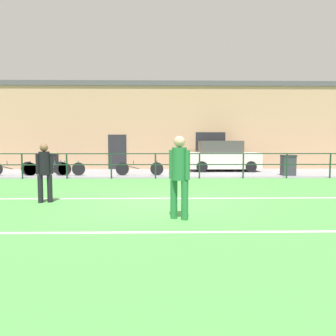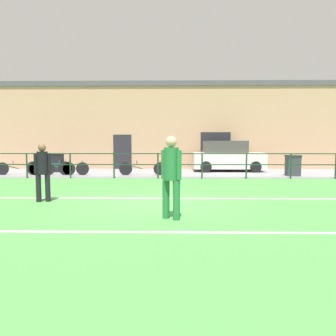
{
  "view_description": "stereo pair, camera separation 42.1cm",
  "coord_description": "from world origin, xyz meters",
  "px_view_note": "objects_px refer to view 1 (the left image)",
  "views": [
    {
      "loc": [
        0.3,
        -8.6,
        1.64
      ],
      "look_at": [
        0.51,
        2.97,
        0.72
      ],
      "focal_mm": 34.55,
      "sensor_mm": 36.0,
      "label": 1
    },
    {
      "loc": [
        0.72,
        -8.6,
        1.64
      ],
      "look_at": [
        0.51,
        2.97,
        0.72
      ],
      "focal_mm": 34.55,
      "sensor_mm": 36.0,
      "label": 2
    }
  ],
  "objects_px": {
    "player_goalkeeper": "(45,169)",
    "bicycle_parked_3": "(44,168)",
    "parked_car_red": "(223,157)",
    "trash_bin_1": "(288,165)",
    "bicycle_parked_2": "(48,169)",
    "bicycle_parked_0": "(13,169)",
    "bicycle_parked_4": "(61,169)",
    "player_striker": "(179,172)",
    "trash_bin_0": "(52,163)",
    "bicycle_parked_1": "(139,169)"
  },
  "relations": [
    {
      "from": "bicycle_parked_0",
      "to": "bicycle_parked_2",
      "type": "distance_m",
      "value": 1.67
    },
    {
      "from": "player_striker",
      "to": "bicycle_parked_0",
      "type": "bearing_deg",
      "value": 161.78
    },
    {
      "from": "bicycle_parked_3",
      "to": "trash_bin_0",
      "type": "relative_size",
      "value": 2.24
    },
    {
      "from": "trash_bin_0",
      "to": "bicycle_parked_1",
      "type": "bearing_deg",
      "value": -19.27
    },
    {
      "from": "bicycle_parked_0",
      "to": "bicycle_parked_4",
      "type": "xyz_separation_m",
      "value": [
        2.31,
        0.0,
        0.01
      ]
    },
    {
      "from": "bicycle_parked_4",
      "to": "trash_bin_0",
      "type": "distance_m",
      "value": 1.98
    },
    {
      "from": "bicycle_parked_2",
      "to": "bicycle_parked_4",
      "type": "distance_m",
      "value": 0.64
    },
    {
      "from": "bicycle_parked_2",
      "to": "bicycle_parked_4",
      "type": "xyz_separation_m",
      "value": [
        0.64,
        0.0,
        0.01
      ]
    },
    {
      "from": "bicycle_parked_1",
      "to": "trash_bin_1",
      "type": "height_order",
      "value": "trash_bin_1"
    },
    {
      "from": "bicycle_parked_3",
      "to": "bicycle_parked_4",
      "type": "height_order",
      "value": "bicycle_parked_3"
    },
    {
      "from": "bicycle_parked_0",
      "to": "player_striker",
      "type": "bearing_deg",
      "value": -49.66
    },
    {
      "from": "trash_bin_1",
      "to": "bicycle_parked_4",
      "type": "bearing_deg",
      "value": 179.17
    },
    {
      "from": "player_goalkeeper",
      "to": "parked_car_red",
      "type": "bearing_deg",
      "value": -143.21
    },
    {
      "from": "bicycle_parked_1",
      "to": "trash_bin_1",
      "type": "relative_size",
      "value": 2.32
    },
    {
      "from": "bicycle_parked_3",
      "to": "trash_bin_1",
      "type": "relative_size",
      "value": 2.26
    },
    {
      "from": "player_goalkeeper",
      "to": "player_striker",
      "type": "distance_m",
      "value": 4.07
    },
    {
      "from": "bicycle_parked_1",
      "to": "bicycle_parked_2",
      "type": "distance_m",
      "value": 4.48
    },
    {
      "from": "bicycle_parked_0",
      "to": "trash_bin_0",
      "type": "height_order",
      "value": "trash_bin_0"
    },
    {
      "from": "bicycle_parked_0",
      "to": "bicycle_parked_3",
      "type": "xyz_separation_m",
      "value": [
        1.51,
        0.0,
        0.02
      ]
    },
    {
      "from": "bicycle_parked_2",
      "to": "bicycle_parked_4",
      "type": "height_order",
      "value": "bicycle_parked_4"
    },
    {
      "from": "bicycle_parked_3",
      "to": "bicycle_parked_0",
      "type": "bearing_deg",
      "value": 180.0
    },
    {
      "from": "player_striker",
      "to": "bicycle_parked_1",
      "type": "distance_m",
      "value": 9.12
    },
    {
      "from": "parked_car_red",
      "to": "bicycle_parked_0",
      "type": "bearing_deg",
      "value": -167.12
    },
    {
      "from": "bicycle_parked_0",
      "to": "bicycle_parked_1",
      "type": "bearing_deg",
      "value": 0.0
    },
    {
      "from": "player_goalkeeper",
      "to": "bicycle_parked_3",
      "type": "xyz_separation_m",
      "value": [
        -2.55,
        7.0,
        -0.54
      ]
    },
    {
      "from": "parked_car_red",
      "to": "trash_bin_1",
      "type": "bearing_deg",
      "value": -43.63
    },
    {
      "from": "bicycle_parked_3",
      "to": "trash_bin_1",
      "type": "xyz_separation_m",
      "value": [
        11.91,
        -0.16,
        0.15
      ]
    },
    {
      "from": "parked_car_red",
      "to": "bicycle_parked_3",
      "type": "xyz_separation_m",
      "value": [
        -9.18,
        -2.44,
        -0.45
      ]
    },
    {
      "from": "bicycle_parked_4",
      "to": "parked_car_red",
      "type": "bearing_deg",
      "value": 16.27
    },
    {
      "from": "bicycle_parked_0",
      "to": "bicycle_parked_4",
      "type": "bearing_deg",
      "value": 0.0
    },
    {
      "from": "trash_bin_1",
      "to": "player_goalkeeper",
      "type": "bearing_deg",
      "value": -143.86
    },
    {
      "from": "bicycle_parked_0",
      "to": "bicycle_parked_1",
      "type": "distance_m",
      "value": 6.15
    },
    {
      "from": "parked_car_red",
      "to": "bicycle_parked_0",
      "type": "height_order",
      "value": "parked_car_red"
    },
    {
      "from": "player_goalkeeper",
      "to": "bicycle_parked_1",
      "type": "distance_m",
      "value": 7.33
    },
    {
      "from": "bicycle_parked_3",
      "to": "player_striker",
      "type": "bearing_deg",
      "value": -55.76
    },
    {
      "from": "player_striker",
      "to": "bicycle_parked_0",
      "type": "distance_m",
      "value": 11.8
    },
    {
      "from": "parked_car_red",
      "to": "trash_bin_0",
      "type": "bearing_deg",
      "value": -175.41
    },
    {
      "from": "player_goalkeeper",
      "to": "bicycle_parked_2",
      "type": "xyz_separation_m",
      "value": [
        -2.39,
        7.0,
        -0.56
      ]
    },
    {
      "from": "bicycle_parked_2",
      "to": "trash_bin_1",
      "type": "relative_size",
      "value": 2.26
    },
    {
      "from": "player_goalkeeper",
      "to": "bicycle_parked_2",
      "type": "height_order",
      "value": "player_goalkeeper"
    },
    {
      "from": "bicycle_parked_1",
      "to": "bicycle_parked_4",
      "type": "distance_m",
      "value": 3.83
    },
    {
      "from": "bicycle_parked_2",
      "to": "trash_bin_0",
      "type": "relative_size",
      "value": 2.25
    },
    {
      "from": "player_goalkeeper",
      "to": "bicycle_parked_2",
      "type": "bearing_deg",
      "value": -89.29
    },
    {
      "from": "bicycle_parked_2",
      "to": "bicycle_parked_3",
      "type": "xyz_separation_m",
      "value": [
        -0.16,
        0.0,
        0.03
      ]
    },
    {
      "from": "player_striker",
      "to": "bicycle_parked_2",
      "type": "xyz_separation_m",
      "value": [
        -5.95,
        8.98,
        -0.66
      ]
    },
    {
      "from": "bicycle_parked_0",
      "to": "trash_bin_1",
      "type": "height_order",
      "value": "trash_bin_1"
    },
    {
      "from": "player_striker",
      "to": "bicycle_parked_3",
      "type": "height_order",
      "value": "player_striker"
    },
    {
      "from": "bicycle_parked_1",
      "to": "bicycle_parked_4",
      "type": "height_order",
      "value": "same"
    },
    {
      "from": "bicycle_parked_1",
      "to": "trash_bin_1",
      "type": "xyz_separation_m",
      "value": [
        7.28,
        -0.16,
        0.17
      ]
    },
    {
      "from": "player_striker",
      "to": "trash_bin_0",
      "type": "bearing_deg",
      "value": 152.07
    }
  ]
}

